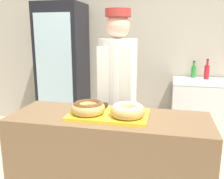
{
  "coord_description": "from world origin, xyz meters",
  "views": [
    {
      "loc": [
        0.41,
        -1.71,
        1.51
      ],
      "look_at": [
        0.0,
        0.1,
        1.09
      ],
      "focal_mm": 40.0,
      "sensor_mm": 36.0,
      "label": 1
    }
  ],
  "objects_px": {
    "beverage_fridge": "(63,70)",
    "bottle_green": "(194,71)",
    "brownie_back_left": "(102,105)",
    "bottle_red": "(207,71)",
    "baker_person": "(117,95)",
    "chest_freezer": "(210,112)",
    "donut_chocolate_glaze": "(88,107)",
    "brownie_back_right": "(123,107)",
    "donut_light_glaze": "(128,110)",
    "serving_tray": "(109,114)"
  },
  "relations": [
    {
      "from": "donut_chocolate_glaze",
      "to": "brownie_back_right",
      "type": "xyz_separation_m",
      "value": [
        0.23,
        0.17,
        -0.03
      ]
    },
    {
      "from": "bottle_red",
      "to": "brownie_back_left",
      "type": "bearing_deg",
      "value": -119.82
    },
    {
      "from": "beverage_fridge",
      "to": "bottle_red",
      "type": "bearing_deg",
      "value": 4.3
    },
    {
      "from": "baker_person",
      "to": "bottle_green",
      "type": "bearing_deg",
      "value": 59.78
    },
    {
      "from": "brownie_back_left",
      "to": "beverage_fridge",
      "type": "xyz_separation_m",
      "value": [
        -1.04,
        1.62,
        0.02
      ]
    },
    {
      "from": "brownie_back_left",
      "to": "bottle_red",
      "type": "xyz_separation_m",
      "value": [
        1.02,
        1.78,
        0.04
      ]
    },
    {
      "from": "brownie_back_left",
      "to": "bottle_green",
      "type": "bearing_deg",
      "value": 65.5
    },
    {
      "from": "brownie_back_left",
      "to": "bottle_red",
      "type": "height_order",
      "value": "bottle_red"
    },
    {
      "from": "baker_person",
      "to": "bottle_green",
      "type": "relative_size",
      "value": 7.2
    },
    {
      "from": "serving_tray",
      "to": "donut_chocolate_glaze",
      "type": "xyz_separation_m",
      "value": [
        -0.15,
        -0.04,
        0.06
      ]
    },
    {
      "from": "brownie_back_left",
      "to": "bottle_red",
      "type": "distance_m",
      "value": 2.05
    },
    {
      "from": "beverage_fridge",
      "to": "chest_freezer",
      "type": "height_order",
      "value": "beverage_fridge"
    },
    {
      "from": "donut_light_glaze",
      "to": "baker_person",
      "type": "xyz_separation_m",
      "value": [
        -0.2,
        0.63,
        -0.06
      ]
    },
    {
      "from": "bottle_green",
      "to": "bottle_red",
      "type": "bearing_deg",
      "value": -30.34
    },
    {
      "from": "brownie_back_right",
      "to": "baker_person",
      "type": "height_order",
      "value": "baker_person"
    },
    {
      "from": "donut_chocolate_glaze",
      "to": "brownie_back_left",
      "type": "distance_m",
      "value": 0.18
    },
    {
      "from": "brownie_back_right",
      "to": "brownie_back_left",
      "type": "bearing_deg",
      "value": 180.0
    },
    {
      "from": "donut_light_glaze",
      "to": "brownie_back_left",
      "type": "relative_size",
      "value": 3.45
    },
    {
      "from": "donut_light_glaze",
      "to": "brownie_back_right",
      "type": "distance_m",
      "value": 0.18
    },
    {
      "from": "baker_person",
      "to": "bottle_red",
      "type": "bearing_deg",
      "value": 53.13
    },
    {
      "from": "donut_light_glaze",
      "to": "bottle_red",
      "type": "relative_size",
      "value": 0.9
    },
    {
      "from": "serving_tray",
      "to": "donut_chocolate_glaze",
      "type": "distance_m",
      "value": 0.16
    },
    {
      "from": "beverage_fridge",
      "to": "brownie_back_left",
      "type": "bearing_deg",
      "value": -57.29
    },
    {
      "from": "serving_tray",
      "to": "brownie_back_right",
      "type": "distance_m",
      "value": 0.15
    },
    {
      "from": "brownie_back_right",
      "to": "baker_person",
      "type": "xyz_separation_m",
      "value": [
        -0.14,
        0.46,
        -0.03
      ]
    },
    {
      "from": "baker_person",
      "to": "chest_freezer",
      "type": "xyz_separation_m",
      "value": [
        1.06,
        1.17,
        -0.47
      ]
    },
    {
      "from": "serving_tray",
      "to": "brownie_back_left",
      "type": "distance_m",
      "value": 0.15
    },
    {
      "from": "beverage_fridge",
      "to": "serving_tray",
      "type": "bearing_deg",
      "value": -57.19
    },
    {
      "from": "donut_chocolate_glaze",
      "to": "bottle_green",
      "type": "height_order",
      "value": "bottle_green"
    },
    {
      "from": "serving_tray",
      "to": "donut_chocolate_glaze",
      "type": "relative_size",
      "value": 2.3
    },
    {
      "from": "serving_tray",
      "to": "bottle_green",
      "type": "bearing_deg",
      "value": 68.95
    },
    {
      "from": "chest_freezer",
      "to": "bottle_green",
      "type": "height_order",
      "value": "bottle_green"
    },
    {
      "from": "bottle_green",
      "to": "brownie_back_left",
      "type": "bearing_deg",
      "value": -114.5
    },
    {
      "from": "beverage_fridge",
      "to": "bottle_green",
      "type": "distance_m",
      "value": 1.92
    },
    {
      "from": "donut_chocolate_glaze",
      "to": "brownie_back_left",
      "type": "height_order",
      "value": "donut_chocolate_glaze"
    },
    {
      "from": "chest_freezer",
      "to": "bottle_red",
      "type": "bearing_deg",
      "value": 115.83
    },
    {
      "from": "brownie_back_right",
      "to": "chest_freezer",
      "type": "xyz_separation_m",
      "value": [
        0.92,
        1.63,
        -0.5
      ]
    },
    {
      "from": "baker_person",
      "to": "beverage_fridge",
      "type": "distance_m",
      "value": 1.59
    },
    {
      "from": "baker_person",
      "to": "donut_light_glaze",
      "type": "bearing_deg",
      "value": -72.15
    },
    {
      "from": "brownie_back_right",
      "to": "bottle_green",
      "type": "distance_m",
      "value": 2.0
    },
    {
      "from": "donut_chocolate_glaze",
      "to": "beverage_fridge",
      "type": "height_order",
      "value": "beverage_fridge"
    },
    {
      "from": "brownie_back_left",
      "to": "brownie_back_right",
      "type": "distance_m",
      "value": 0.17
    },
    {
      "from": "brownie_back_right",
      "to": "baker_person",
      "type": "bearing_deg",
      "value": 106.97
    },
    {
      "from": "serving_tray",
      "to": "bottle_green",
      "type": "height_order",
      "value": "bottle_green"
    },
    {
      "from": "brownie_back_right",
      "to": "chest_freezer",
      "type": "relative_size",
      "value": 0.07
    },
    {
      "from": "serving_tray",
      "to": "brownie_back_right",
      "type": "relative_size",
      "value": 7.92
    },
    {
      "from": "baker_person",
      "to": "bottle_red",
      "type": "distance_m",
      "value": 1.65
    },
    {
      "from": "donut_chocolate_glaze",
      "to": "chest_freezer",
      "type": "relative_size",
      "value": 0.24
    },
    {
      "from": "donut_chocolate_glaze",
      "to": "baker_person",
      "type": "xyz_separation_m",
      "value": [
        0.09,
        0.63,
        -0.06
      ]
    },
    {
      "from": "brownie_back_right",
      "to": "bottle_green",
      "type": "bearing_deg",
      "value": 69.92
    }
  ]
}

